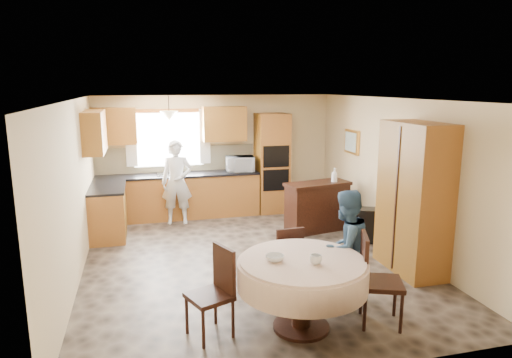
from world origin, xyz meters
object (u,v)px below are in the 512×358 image
Objects in this scene: chair_left at (216,287)px; cupboard at (414,198)px; dining_table at (302,275)px; chair_back at (287,256)px; oven_tower at (272,163)px; person_dining at (345,248)px; sideboard at (317,208)px; person_sink at (177,182)px; chair_right at (374,275)px.

cupboard is at bearing 87.02° from chair_left.
dining_table is 0.95m from chair_back.
cupboard is 3.30m from chair_left.
chair_back is at bearing -103.56° from oven_tower.
person_dining reaches higher than dining_table.
sideboard is 0.73× the size of person_sink.
person_dining is (0.72, 0.44, 0.09)m from dining_table.
chair_right is (-0.23, -4.90, -0.47)m from oven_tower.
chair_back is (1.08, 0.79, -0.04)m from chair_left.
chair_right reaches higher than dining_table.
chair_right is (-0.67, -3.37, 0.15)m from sideboard.
chair_left is 4.29m from person_sink.
chair_right is 0.72× the size of person_dining.
cupboard is (0.63, -2.11, 0.66)m from sideboard.
chair_right is at bearing -92.71° from oven_tower.
dining_table is 1.36× the size of chair_right.
dining_table is at bearing 105.25° from chair_right.
person_sink is (-1.83, 4.51, 0.24)m from chair_right.
cupboard is 4.52m from person_sink.
cupboard is 1.32× the size of person_sink.
oven_tower is 2.33× the size of chair_back.
person_sink is (-3.13, 3.25, -0.27)m from cupboard.
dining_table is (-1.07, -4.81, -0.41)m from oven_tower.
sideboard is at bearing -123.58° from chair_back.
chair_back is 0.62× the size of person_dining.
person_sink is (-0.99, 4.42, 0.19)m from dining_table.
oven_tower is at bearing -117.46° from person_dining.
oven_tower is 1.28× the size of person_sink.
chair_right reaches higher than chair_back.
chair_right is at bearing 121.35° from chair_back.
chair_back reaches higher than sideboard.
dining_table is at bearing -102.54° from oven_tower.
sideboard is 1.15× the size of chair_right.
chair_back reaches higher than dining_table.
cupboard is 2.22× the size of chair_left.
dining_table is 0.84m from chair_right.
person_dining is at bearing 33.97° from chair_right.
chair_back is (0.13, 0.93, -0.14)m from dining_table.
person_dining reaches higher than chair_right.
person_sink is (-1.13, 3.49, 0.33)m from chair_back.
chair_back is (-0.94, -3.88, -0.56)m from oven_tower.
chair_back is at bearing -63.05° from person_dining.
cupboard reaches higher than chair_right.
chair_left is at bearing -12.72° from person_dining.
cupboard is 1.88m from chair_right.
person_sink is at bearing 133.99° from cupboard.
sideboard is 2.97m from person_dining.
person_dining is at bearing 78.63° from chair_left.
sideboard is 0.84× the size of dining_table.
sideboard is 2.30m from cupboard.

